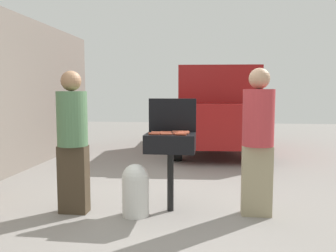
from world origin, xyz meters
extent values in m
plane|color=gray|center=(0.00, 0.00, 0.00)|extent=(24.00, 24.00, 0.00)
cylinder|color=black|center=(0.18, -0.11, 0.37)|extent=(0.08, 0.08, 0.74)
cube|color=black|center=(0.18, -0.11, 0.85)|extent=(0.60, 0.44, 0.22)
cube|color=black|center=(0.18, 0.11, 1.17)|extent=(0.60, 0.05, 0.42)
cylinder|color=#C6593D|center=(0.34, -0.07, 0.97)|extent=(0.13, 0.03, 0.03)
cylinder|color=#B74C33|center=(0.00, -0.25, 0.97)|extent=(0.13, 0.04, 0.03)
cylinder|color=#B74C33|center=(0.13, -0.17, 0.97)|extent=(0.13, 0.03, 0.03)
cylinder|color=#AD4228|center=(0.31, -0.11, 0.97)|extent=(0.13, 0.04, 0.03)
cylinder|color=#B74C33|center=(0.28, -0.20, 0.97)|extent=(0.13, 0.03, 0.03)
cylinder|color=#C6593D|center=(0.26, -0.02, 0.97)|extent=(0.13, 0.04, 0.03)
cylinder|color=#AD4228|center=(0.12, -0.08, 0.97)|extent=(0.13, 0.03, 0.03)
cylinder|color=#C6593D|center=(0.33, 0.01, 0.97)|extent=(0.13, 0.03, 0.03)
cylinder|color=#C6593D|center=(0.15, -0.26, 0.97)|extent=(0.13, 0.04, 0.03)
cylinder|color=#B74C33|center=(0.06, -0.22, 0.97)|extent=(0.13, 0.03, 0.03)
cylinder|color=#AD4228|center=(0.32, -0.27, 0.97)|extent=(0.13, 0.04, 0.03)
cylinder|color=#C6593D|center=(0.01, -0.12, 0.97)|extent=(0.13, 0.03, 0.03)
cylinder|color=#C6593D|center=(0.34, -0.15, 0.97)|extent=(0.13, 0.03, 0.03)
cylinder|color=silver|center=(-0.21, -0.32, 0.23)|extent=(0.32, 0.32, 0.46)
sphere|color=silver|center=(-0.21, -0.32, 0.46)|extent=(0.31, 0.31, 0.31)
cube|color=#3F3323|center=(-0.98, -0.31, 0.41)|extent=(0.34, 0.19, 0.82)
cylinder|color=#4C724C|center=(-0.98, -0.31, 1.14)|extent=(0.36, 0.36, 0.65)
sphere|color=#936B4C|center=(-0.98, -0.31, 1.59)|extent=(0.24, 0.24, 0.24)
cube|color=gray|center=(1.21, -0.13, 0.42)|extent=(0.35, 0.19, 0.83)
cylinder|color=#B23338|center=(1.21, -0.13, 1.16)|extent=(0.36, 0.36, 0.66)
sphere|color=tan|center=(1.21, -0.13, 1.61)|extent=(0.24, 0.24, 0.24)
cube|color=maroon|center=(0.77, 4.61, 0.77)|extent=(2.17, 4.51, 0.90)
cube|color=maroon|center=(0.78, 4.41, 1.62)|extent=(1.92, 2.70, 0.80)
cylinder|color=black|center=(1.77, 3.13, 0.32)|extent=(0.26, 0.65, 0.64)
cylinder|color=black|center=(-0.04, 3.02, 0.32)|extent=(0.26, 0.65, 0.64)
cylinder|color=black|center=(1.57, 6.21, 0.32)|extent=(0.26, 0.65, 0.64)
cylinder|color=black|center=(-0.23, 6.09, 0.32)|extent=(0.26, 0.65, 0.64)
camera|label=1|loc=(0.65, -4.25, 1.47)|focal=37.17mm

